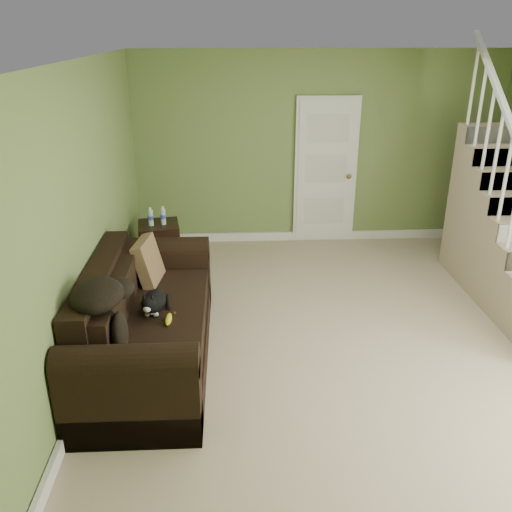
{
  "coord_description": "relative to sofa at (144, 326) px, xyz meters",
  "views": [
    {
      "loc": [
        -1.22,
        -4.57,
        2.84
      ],
      "look_at": [
        -0.98,
        0.23,
        0.81
      ],
      "focal_mm": 38.0,
      "sensor_mm": 36.0,
      "label": 1
    }
  ],
  "objects": [
    {
      "name": "floor",
      "position": [
        2.02,
        0.27,
        -0.36
      ],
      "size": [
        5.0,
        5.5,
        0.01
      ],
      "primitive_type": "cube",
      "color": "tan",
      "rests_on": "ground"
    },
    {
      "name": "ceiling",
      "position": [
        2.02,
        0.27,
        2.24
      ],
      "size": [
        5.0,
        5.5,
        0.01
      ],
      "primitive_type": "cube",
      "color": "white",
      "rests_on": "wall_back"
    },
    {
      "name": "wall_back",
      "position": [
        2.02,
        3.02,
        0.94
      ],
      "size": [
        5.0,
        0.04,
        2.6
      ],
      "primitive_type": "cube",
      "color": "olive",
      "rests_on": "floor"
    },
    {
      "name": "wall_left",
      "position": [
        -0.48,
        0.27,
        0.94
      ],
      "size": [
        0.04,
        5.5,
        2.6
      ],
      "primitive_type": "cube",
      "color": "olive",
      "rests_on": "floor"
    },
    {
      "name": "baseboard_back",
      "position": [
        2.02,
        2.99,
        -0.3
      ],
      "size": [
        5.0,
        0.04,
        0.12
      ],
      "primitive_type": "cube",
      "color": "white",
      "rests_on": "floor"
    },
    {
      "name": "baseboard_left",
      "position": [
        -0.45,
        0.27,
        -0.3
      ],
      "size": [
        0.04,
        5.5,
        0.12
      ],
      "primitive_type": "cube",
      "color": "white",
      "rests_on": "floor"
    },
    {
      "name": "door",
      "position": [
        2.12,
        2.97,
        0.65
      ],
      "size": [
        0.86,
        0.12,
        2.02
      ],
      "color": "white",
      "rests_on": "floor"
    },
    {
      "name": "sofa",
      "position": [
        0.0,
        0.0,
        0.0
      ],
      "size": [
        1.02,
        2.37,
        0.94
      ],
      "color": "black",
      "rests_on": "floor"
    },
    {
      "name": "side_table",
      "position": [
        -0.1,
        2.1,
        -0.06
      ],
      "size": [
        0.56,
        0.56,
        0.82
      ],
      "rotation": [
        0.0,
        0.0,
        0.15
      ],
      "color": "black",
      "rests_on": "floor"
    },
    {
      "name": "cat",
      "position": [
        0.11,
        -0.02,
        0.25
      ],
      "size": [
        0.24,
        0.52,
        0.25
      ],
      "rotation": [
        0.0,
        0.0,
        -0.13
      ],
      "color": "black",
      "rests_on": "sofa"
    },
    {
      "name": "banana",
      "position": [
        0.25,
        -0.21,
        0.18
      ],
      "size": [
        0.06,
        0.2,
        0.06
      ],
      "primitive_type": "ellipsoid",
      "rotation": [
        0.0,
        0.0,
        -0.03
      ],
      "color": "yellow",
      "rests_on": "sofa"
    },
    {
      "name": "throw_pillow",
      "position": [
        -0.02,
        0.65,
        0.35
      ],
      "size": [
        0.27,
        0.47,
        0.46
      ],
      "primitive_type": "cube",
      "rotation": [
        0.0,
        -0.24,
        -0.14
      ],
      "color": "brown",
      "rests_on": "sofa"
    },
    {
      "name": "throw_blanket",
      "position": [
        -0.22,
        -0.58,
        0.61
      ],
      "size": [
        0.47,
        0.57,
        0.21
      ],
      "primitive_type": "ellipsoid",
      "rotation": [
        0.0,
        0.0,
        0.18
      ],
      "color": "black",
      "rests_on": "sofa"
    }
  ]
}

